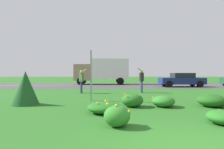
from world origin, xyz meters
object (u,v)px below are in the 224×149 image
person_thrower_green_shirt (81,79)px  frisbee_lime (112,79)px  sign_post_near_path (91,76)px  box_truck_tan (103,70)px  car_navy_center_left (182,80)px  person_catcher_dark_shirt (141,79)px

person_thrower_green_shirt → frisbee_lime: size_ratio=6.83×
sign_post_near_path → box_truck_tan: (0.16, 14.18, 0.49)m
sign_post_near_path → car_navy_center_left: (8.58, 9.82, -0.57)m
person_catcher_dark_shirt → car_navy_center_left: size_ratio=0.41×
sign_post_near_path → person_catcher_dark_shirt: 5.22m
sign_post_near_path → frisbee_lime: bearing=73.6°
person_catcher_dark_shirt → frisbee_lime: (-2.18, -0.11, 0.01)m
car_navy_center_left → box_truck_tan: size_ratio=0.67×
frisbee_lime → car_navy_center_left: 9.51m
person_thrower_green_shirt → person_catcher_dark_shirt: (4.38, 0.22, 0.03)m
sign_post_near_path → car_navy_center_left: size_ratio=0.58×
person_thrower_green_shirt → frisbee_lime: person_thrower_green_shirt is taller
sign_post_near_path → car_navy_center_left: sign_post_near_path is taller
car_navy_center_left → person_catcher_dark_shirt: bearing=-132.1°
frisbee_lime → box_truck_tan: box_truck_tan is taller
box_truck_tan → sign_post_near_path: bearing=-90.6°
frisbee_lime → box_truck_tan: 10.36m
sign_post_near_path → person_thrower_green_shirt: (-1.05, 3.78, -0.33)m
car_navy_center_left → box_truck_tan: 9.55m
sign_post_near_path → frisbee_lime: (1.15, 3.90, -0.30)m
person_thrower_green_shirt → car_navy_center_left: size_ratio=0.39×
person_thrower_green_shirt → box_truck_tan: bearing=83.4°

